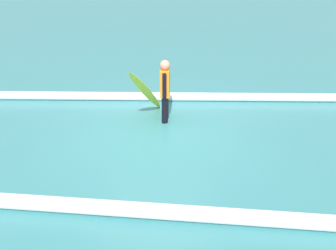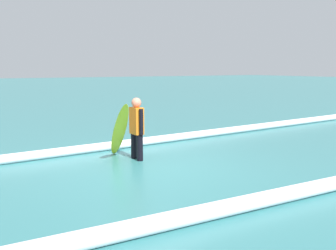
% 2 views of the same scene
% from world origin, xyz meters
% --- Properties ---
extents(ground_plane, '(145.35, 145.35, 0.00)m').
position_xyz_m(ground_plane, '(0.00, 0.00, 0.00)').
color(ground_plane, teal).
extents(surfer, '(0.22, 0.53, 1.40)m').
position_xyz_m(surfer, '(-0.12, -0.72, 0.77)').
color(surfer, black).
rests_on(surfer, ground_plane).
extents(surfboard, '(0.69, 1.72, 1.40)m').
position_xyz_m(surfboard, '(0.30, -0.71, 0.68)').
color(surfboard, yellow).
rests_on(surfboard, ground_plane).
extents(wave_crest_foreground, '(20.11, 1.40, 0.21)m').
position_xyz_m(wave_crest_foreground, '(-1.90, -2.09, 0.11)').
color(wave_crest_foreground, white).
rests_on(wave_crest_foreground, ground_plane).
extents(wave_crest_midground, '(14.14, 0.73, 0.24)m').
position_xyz_m(wave_crest_midground, '(-0.66, 2.96, 0.12)').
color(wave_crest_midground, white).
rests_on(wave_crest_midground, ground_plane).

